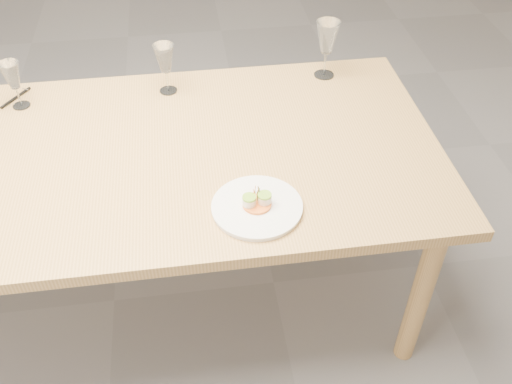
{
  "coord_description": "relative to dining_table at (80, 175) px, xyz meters",
  "views": [
    {
      "loc": [
        0.38,
        -1.5,
        1.91
      ],
      "look_at": [
        0.55,
        -0.29,
        0.8
      ],
      "focal_mm": 40.0,
      "sensor_mm": 36.0,
      "label": 1
    }
  ],
  "objects": [
    {
      "name": "dinner_plate",
      "position": [
        0.55,
        -0.31,
        0.08
      ],
      "size": [
        0.27,
        0.27,
        0.07
      ],
      "rotation": [
        0.0,
        0.0,
        -0.09
      ],
      "color": "white",
      "rests_on": "dining_table"
    },
    {
      "name": "wine_glass_1",
      "position": [
        -0.22,
        0.34,
        0.19
      ],
      "size": [
        0.07,
        0.07,
        0.18
      ],
      "color": "white",
      "rests_on": "dining_table"
    },
    {
      "name": "wine_glass_3",
      "position": [
        0.92,
        0.4,
        0.22
      ],
      "size": [
        0.09,
        0.09,
        0.22
      ],
      "color": "white",
      "rests_on": "dining_table"
    },
    {
      "name": "wine_glass_2",
      "position": [
        0.31,
        0.37,
        0.2
      ],
      "size": [
        0.08,
        0.08,
        0.19
      ],
      "color": "white",
      "rests_on": "dining_table"
    },
    {
      "name": "ground",
      "position": [
        0.0,
        0.0,
        -0.68
      ],
      "size": [
        7.0,
        7.0,
        0.0
      ],
      "primitive_type": "plane",
      "color": "slate",
      "rests_on": "ground"
    },
    {
      "name": "dining_table",
      "position": [
        0.0,
        0.0,
        0.0
      ],
      "size": [
        2.4,
        1.0,
        0.75
      ],
      "color": "tan",
      "rests_on": "ground"
    },
    {
      "name": "ballpoint_pen",
      "position": [
        -0.25,
        0.39,
        0.07
      ],
      "size": [
        0.09,
        0.13,
        0.01
      ],
      "rotation": [
        0.0,
        0.0,
        0.98
      ],
      "color": "black",
      "rests_on": "dining_table"
    }
  ]
}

